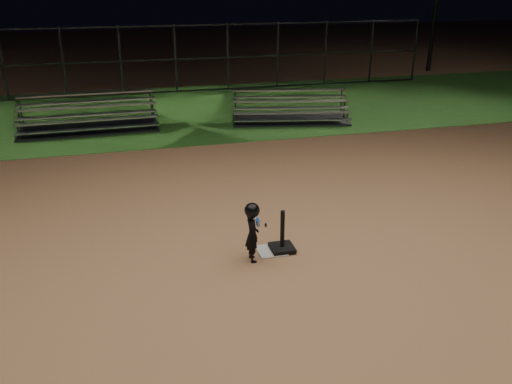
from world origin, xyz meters
name	(u,v)px	position (x,y,z in m)	size (l,w,h in m)	color
ground	(271,251)	(0.00, 0.00, 0.00)	(80.00, 80.00, 0.00)	#AE774F
grass_strip	(188,110)	(0.00, 10.00, 0.01)	(60.00, 8.00, 0.01)	#26571C
home_plate	(271,251)	(0.00, 0.00, 0.01)	(0.45, 0.45, 0.02)	beige
batting_tee	(282,243)	(0.18, -0.02, 0.14)	(0.38, 0.38, 0.69)	black
child_batter	(252,230)	(-0.37, -0.19, 0.52)	(0.37, 0.56, 0.98)	black
bleacher_left	(89,123)	(-3.10, 8.43, 0.20)	(3.90, 1.96, 0.95)	silver
bleacher_right	(290,115)	(2.89, 7.91, 0.18)	(3.78, 2.38, 0.86)	silver
backstop_fence	(176,59)	(0.00, 13.00, 1.25)	(20.08, 0.08, 2.50)	#38383D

